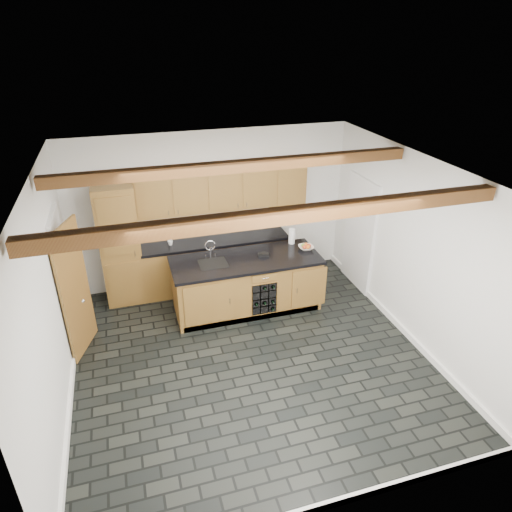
% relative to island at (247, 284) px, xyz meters
% --- Properties ---
extents(ground, '(5.00, 5.00, 0.00)m').
position_rel_island_xyz_m(ground, '(-0.31, -1.28, -0.46)').
color(ground, black).
rests_on(ground, ground).
extents(room_shell, '(5.01, 5.00, 5.00)m').
position_rel_island_xyz_m(room_shell, '(-0.39, -0.75, 1.06)').
color(room_shell, white).
rests_on(room_shell, ground).
extents(back_cabinetry, '(3.65, 0.62, 2.20)m').
position_rel_island_xyz_m(back_cabinetry, '(-0.68, 0.95, 0.51)').
color(back_cabinetry, olive).
rests_on(back_cabinetry, ground).
extents(island, '(2.48, 0.96, 0.93)m').
position_rel_island_xyz_m(island, '(0.00, 0.00, 0.00)').
color(island, olive).
rests_on(island, ground).
extents(faucet, '(0.45, 0.40, 0.34)m').
position_rel_island_xyz_m(faucet, '(-0.56, 0.05, 0.50)').
color(faucet, black).
rests_on(faucet, island).
extents(kitchen_scale, '(0.20, 0.14, 0.06)m').
position_rel_island_xyz_m(kitchen_scale, '(0.30, 0.04, 0.49)').
color(kitchen_scale, black).
rests_on(kitchen_scale, island).
extents(fruit_bowl, '(0.27, 0.27, 0.06)m').
position_rel_island_xyz_m(fruit_bowl, '(1.07, 0.07, 0.50)').
color(fruit_bowl, beige).
rests_on(fruit_bowl, island).
extents(fruit_cluster, '(0.16, 0.17, 0.07)m').
position_rel_island_xyz_m(fruit_cluster, '(1.07, 0.07, 0.53)').
color(fruit_cluster, '#B82F18').
rests_on(fruit_cluster, fruit_bowl).
extents(paper_towel, '(0.11, 0.11, 0.27)m').
position_rel_island_xyz_m(paper_towel, '(0.92, 0.37, 0.60)').
color(paper_towel, white).
rests_on(paper_towel, island).
extents(mug, '(0.11, 0.11, 0.08)m').
position_rel_island_xyz_m(mug, '(-1.12, 0.90, 0.51)').
color(mug, white).
rests_on(mug, back_cabinetry).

